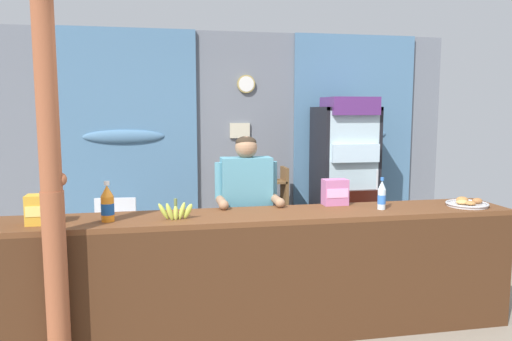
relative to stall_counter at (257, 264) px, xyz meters
The scene contains 14 objects.
ground_plane 0.95m from the stall_counter, 82.26° to the left, with size 7.37×7.37×0.00m, color gray.
back_wall_curtained 2.46m from the stall_counter, 87.03° to the left, with size 5.51×0.22×2.68m.
stall_counter is the anchor object (origin of this frame).
timber_post 1.52m from the stall_counter, 169.95° to the right, with size 0.17×0.15×2.50m.
drink_fridge 2.36m from the stall_counter, 52.42° to the left, with size 0.66×0.67×1.91m.
bottle_shelf_rack 2.03m from the stall_counter, 75.72° to the left, with size 0.48×0.28×1.11m.
plastic_lawn_chair 1.93m from the stall_counter, 127.68° to the left, with size 0.48×0.48×0.86m.
shopkeeper 0.69m from the stall_counter, 87.56° to the left, with size 0.54×0.42×1.54m.
soda_bottle_orange_soda 1.18m from the stall_counter, behind, with size 0.09×0.09×0.29m.
soda_bottle_water 1.15m from the stall_counter, ahead, with size 0.07×0.07×0.26m.
snack_box_wafer 0.94m from the stall_counter, 24.49° to the left, with size 0.20×0.13×0.22m.
snack_box_choco_powder 1.60m from the stall_counter, behind, with size 0.18×0.14×0.21m.
pastry_tray 1.84m from the stall_counter, ahead, with size 0.34×0.34×0.07m.
banana_bunch 0.73m from the stall_counter, behind, with size 0.27×0.06×0.16m.
Camera 1 is at (-0.79, -3.20, 1.77)m, focal length 34.29 mm.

